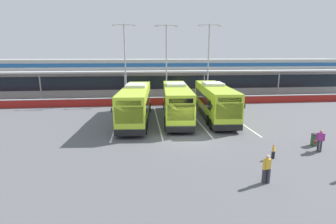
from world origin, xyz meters
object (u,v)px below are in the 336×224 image
object	(u,v)px
lamp_post_centre	(166,58)
litter_bin	(315,140)
coach_bus_leftmost	(136,104)
pedestrian_with_handbag	(320,140)
lamp_post_east	(208,58)
coach_bus_left_centre	(176,102)
lamp_post_west	(125,58)
coach_bus_centre	(214,102)
pedestrian_child	(273,151)
pedestrian_near_bin	(267,168)

from	to	relation	value
lamp_post_centre	litter_bin	size ratio (longest dim) A/B	11.83
coach_bus_leftmost	pedestrian_with_handbag	xyz separation A→B (m)	(13.26, -10.08, -0.93)
coach_bus_leftmost	litter_bin	bearing A→B (deg)	-33.03
coach_bus_leftmost	lamp_post_east	world-z (taller)	lamp_post_east
coach_bus_left_centre	lamp_post_west	distance (m)	13.00
coach_bus_centre	pedestrian_child	world-z (taller)	coach_bus_centre
litter_bin	pedestrian_child	bearing A→B (deg)	-155.04
pedestrian_near_bin	litter_bin	distance (m)	8.31
pedestrian_near_bin	pedestrian_child	bearing A→B (deg)	56.09
pedestrian_child	pedestrian_with_handbag	bearing A→B (deg)	12.91
pedestrian_with_handbag	litter_bin	bearing A→B (deg)	68.17
pedestrian_with_handbag	lamp_post_east	xyz separation A→B (m)	(-2.99, 20.14, 5.43)
pedestrian_near_bin	litter_bin	xyz separation A→B (m)	(6.51, 5.15, -0.41)
pedestrian_child	lamp_post_east	distance (m)	21.84
coach_bus_left_centre	pedestrian_child	xyz separation A→B (m)	(4.97, -11.51, -1.24)
pedestrian_child	lamp_post_west	bearing A→B (deg)	116.14
lamp_post_west	lamp_post_east	size ratio (longest dim) A/B	1.00
lamp_post_west	coach_bus_centre	bearing A→B (deg)	-46.37
lamp_post_west	lamp_post_centre	size ratio (longest dim) A/B	1.00
pedestrian_with_handbag	lamp_post_east	bearing A→B (deg)	98.45
coach_bus_centre	pedestrian_near_bin	bearing A→B (deg)	-95.20
coach_bus_leftmost	pedestrian_with_handbag	world-z (taller)	coach_bus_leftmost
pedestrian_with_handbag	litter_bin	world-z (taller)	pedestrian_with_handbag
lamp_post_east	lamp_post_west	bearing A→B (deg)	174.60
pedestrian_with_handbag	lamp_post_centre	world-z (taller)	lamp_post_centre
pedestrian_near_bin	lamp_post_east	xyz separation A→B (m)	(3.05, 24.14, 5.42)
lamp_post_west	lamp_post_east	world-z (taller)	same
coach_bus_left_centre	litter_bin	size ratio (longest dim) A/B	13.23
coach_bus_left_centre	coach_bus_centre	world-z (taller)	same
pedestrian_child	lamp_post_centre	size ratio (longest dim) A/B	0.09
pedestrian_near_bin	lamp_post_centre	bearing A→B (deg)	96.50
pedestrian_child	lamp_post_centre	xyz separation A→B (m)	(-4.96, 22.23, 5.75)
coach_bus_centre	pedestrian_child	xyz separation A→B (m)	(0.75, -11.54, -1.24)
pedestrian_child	pedestrian_near_bin	world-z (taller)	pedestrian_near_bin
coach_bus_leftmost	lamp_post_east	bearing A→B (deg)	44.42
coach_bus_leftmost	coach_bus_left_centre	xyz separation A→B (m)	(4.33, 0.52, 0.00)
litter_bin	lamp_post_east	bearing A→B (deg)	100.31
coach_bus_leftmost	coach_bus_centre	size ratio (longest dim) A/B	1.00
pedestrian_with_handbag	litter_bin	xyz separation A→B (m)	(0.46, 1.15, -0.39)
pedestrian_with_handbag	coach_bus_left_centre	bearing A→B (deg)	130.13
coach_bus_left_centre	coach_bus_centre	distance (m)	4.22
coach_bus_leftmost	pedestrian_with_handbag	bearing A→B (deg)	-37.22
coach_bus_leftmost	lamp_post_west	xyz separation A→B (m)	(-1.59, 11.19, 4.50)
coach_bus_leftmost	litter_bin	xyz separation A→B (m)	(13.73, -8.92, -1.32)
coach_bus_left_centre	pedestrian_with_handbag	distance (m)	13.90
pedestrian_with_handbag	pedestrian_child	world-z (taller)	pedestrian_with_handbag
coach_bus_centre	litter_bin	world-z (taller)	coach_bus_centre
lamp_post_east	litter_bin	world-z (taller)	lamp_post_east
lamp_post_centre	pedestrian_child	bearing A→B (deg)	-77.42
lamp_post_west	litter_bin	world-z (taller)	lamp_post_west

